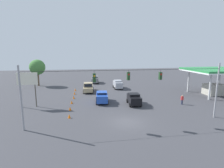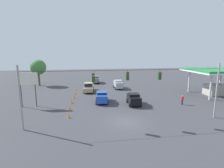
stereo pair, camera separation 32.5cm
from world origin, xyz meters
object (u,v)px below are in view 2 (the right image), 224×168
Objects in this scene: sedan_black_crossing_near at (134,99)px; sedan_silver_oncoming_deep at (118,84)px; sedan_blue_withflow_mid at (102,97)px; traffic_cone_second at (70,108)px; pickup_truck_tan_withflow_far at (89,87)px; traffic_cone_fourth at (74,97)px; traffic_cone_farthest at (76,90)px; traffic_cone_third at (72,102)px; tree_horizon_left at (38,67)px; traffic_cone_fifth at (75,93)px; roadside_billboard at (27,82)px; gas_station at (217,76)px; overhead_signal_span at (127,87)px; pedestrian at (182,100)px; sedan_grey_withflow_deep at (96,79)px; traffic_cone_nearest at (69,116)px.

sedan_silver_oncoming_deep reaches higher than sedan_black_crossing_near.
sedan_blue_withflow_mid reaches higher than traffic_cone_second.
sedan_silver_oncoming_deep is 0.77× the size of pickup_truck_tan_withflow_far.
traffic_cone_farthest is (-0.01, -6.83, 0.00)m from traffic_cone_fourth.
sedan_black_crossing_near is 6.99× the size of traffic_cone_fourth.
traffic_cone_second and traffic_cone_farthest have the same top height.
pickup_truck_tan_withflow_far reaches higher than traffic_cone_third.
traffic_cone_fifth is at bearing 130.40° from tree_horizon_left.
roadside_billboard reaches higher than traffic_cone_farthest.
gas_station is at bearing -169.62° from traffic_cone_second.
sedan_silver_oncoming_deep is at bearing -89.90° from sedan_black_crossing_near.
overhead_signal_span is at bearing 121.16° from tree_horizon_left.
roadside_billboard reaches higher than sedan_silver_oncoming_deep.
traffic_cone_third is (7.24, -9.64, -4.24)m from overhead_signal_span.
pedestrian is (-18.07, 10.14, 0.51)m from traffic_cone_fifth.
traffic_cone_fourth is (2.94, 5.44, -0.69)m from pickup_truck_tan_withflow_far.
sedan_grey_withflow_deep is 7.44× the size of traffic_cone_farthest.
sedan_silver_oncoming_deep is 2.57× the size of pedestrian.
gas_station is 1.62× the size of tree_horizon_left.
overhead_signal_span is 32.22m from tree_horizon_left.
tree_horizon_left is at bearing 6.75° from sedan_grey_withflow_deep.
roadside_billboard reaches higher than sedan_grey_withflow_deep.
pickup_truck_tan_withflow_far is 9.28× the size of traffic_cone_farthest.
traffic_cone_fifth is 20.73m from pedestrian.
traffic_cone_second and traffic_cone_third have the same top height.
sedan_black_crossing_near reaches higher than traffic_cone_second.
gas_station reaches higher than traffic_cone_nearest.
sedan_grey_withflow_deep is 9.84m from sedan_silver_oncoming_deep.
traffic_cone_third is at bearing 74.65° from sedan_grey_withflow_deep.
pedestrian is at bearing 159.58° from traffic_cone_fourth.
traffic_cone_fourth is 18.16m from tree_horizon_left.
pickup_truck_tan_withflow_far reaches higher than traffic_cone_fifth.
sedan_blue_withflow_mid is at bearing 116.24° from traffic_cone_farthest.
tree_horizon_left is (9.39, -21.46, 4.51)m from traffic_cone_second.
traffic_cone_second is (3.18, 12.19, -0.69)m from pickup_truck_tan_withflow_far.
traffic_cone_nearest is 0.36× the size of pedestrian.
traffic_cone_farthest is at bearing -50.68° from sedan_black_crossing_near.
sedan_black_crossing_near is at bearing 151.52° from traffic_cone_fourth.
traffic_cone_fifth is at bearing -9.76° from gas_station.
tree_horizon_left reaches higher than traffic_cone_second.
traffic_cone_fourth is at bearing -2.98° from gas_station.
sedan_black_crossing_near is 11.50m from traffic_cone_fourth.
sedan_grey_withflow_deep is 1.07× the size of sedan_black_crossing_near.
sedan_blue_withflow_mid is at bearing 129.11° from tree_horizon_left.
sedan_black_crossing_near is at bearing -156.32° from traffic_cone_nearest.
traffic_cone_fourth is at bearing 38.19° from sedan_silver_oncoming_deep.
traffic_cone_fifth is 0.08× the size of tree_horizon_left.
traffic_cone_second is at bearing -88.13° from traffic_cone_nearest.
pickup_truck_tan_withflow_far is at bearing -56.79° from sedan_black_crossing_near.
traffic_cone_fourth is at bearing 72.47° from sedan_grey_withflow_deep.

